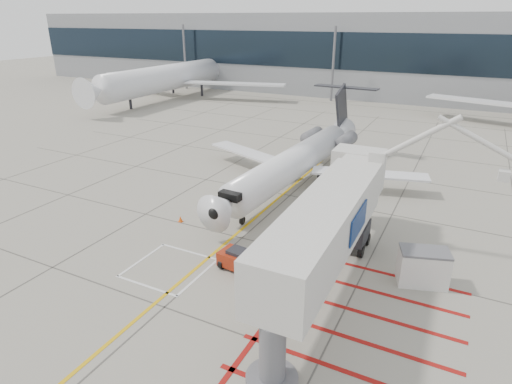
% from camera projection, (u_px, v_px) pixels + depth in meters
% --- Properties ---
extents(ground_plane, '(260.00, 260.00, 0.00)m').
position_uv_depth(ground_plane, '(208.00, 268.00, 24.39)').
color(ground_plane, gray).
rests_on(ground_plane, ground).
extents(regional_jet, '(22.71, 27.92, 7.01)m').
position_uv_depth(regional_jet, '(284.00, 152.00, 33.26)').
color(regional_jet, white).
rests_on(regional_jet, ground_plane).
extents(jet_bridge, '(8.82, 18.07, 7.17)m').
position_uv_depth(jet_bridge, '(324.00, 234.00, 20.54)').
color(jet_bridge, silver).
rests_on(jet_bridge, ground_plane).
extents(pushback_tug, '(2.29, 1.57, 1.26)m').
position_uv_depth(pushback_tug, '(239.00, 259.00, 24.12)').
color(pushback_tug, '#9B250F').
rests_on(pushback_tug, ground_plane).
extents(baggage_cart, '(2.30, 1.70, 1.31)m').
position_uv_depth(baggage_cart, '(314.00, 220.00, 28.60)').
color(baggage_cart, '#545559').
rests_on(baggage_cart, ground_plane).
extents(ground_power_unit, '(2.82, 2.15, 1.98)m').
position_uv_depth(ground_power_unit, '(423.00, 267.00, 22.66)').
color(ground_power_unit, silver).
rests_on(ground_power_unit, ground_plane).
extents(cone_nose, '(0.31, 0.31, 0.44)m').
position_uv_depth(cone_nose, '(180.00, 219.00, 29.82)').
color(cone_nose, '#F1530C').
rests_on(cone_nose, ground_plane).
extents(cone_side, '(0.37, 0.37, 0.52)m').
position_uv_depth(cone_side, '(289.00, 212.00, 30.73)').
color(cone_side, '#F75A0D').
rests_on(cone_side, ground_plane).
extents(terminal_building, '(180.00, 28.00, 14.00)m').
position_uv_depth(terminal_building, '(471.00, 56.00, 75.28)').
color(terminal_building, gray).
rests_on(terminal_building, ground_plane).
extents(terminal_glass_band, '(180.00, 0.10, 6.00)m').
position_uv_depth(terminal_glass_band, '(469.00, 55.00, 63.31)').
color(terminal_glass_band, black).
rests_on(terminal_glass_band, ground_plane).
extents(bg_aircraft_b, '(38.69, 42.99, 12.90)m').
position_uv_depth(bg_aircraft_b, '(178.00, 59.00, 74.83)').
color(bg_aircraft_b, silver).
rests_on(bg_aircraft_b, ground_plane).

